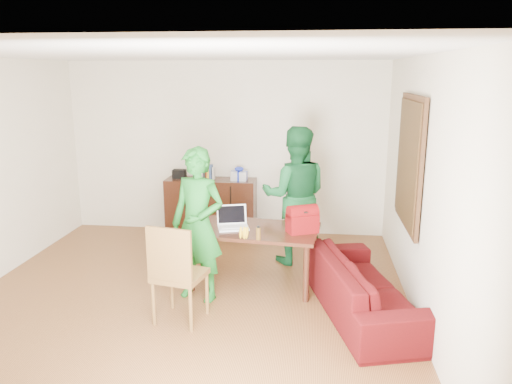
# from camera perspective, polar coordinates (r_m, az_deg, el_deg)

# --- Properties ---
(room) EXTENTS (5.20, 5.70, 2.90)m
(room) POSITION_cam_1_polar(r_m,az_deg,el_deg) (5.41, -8.28, 0.38)
(room) COLOR #4D2B13
(room) RESTS_ON ground
(table) EXTENTS (1.60, 1.01, 0.71)m
(table) POSITION_cam_1_polar(r_m,az_deg,el_deg) (6.00, -0.23, -4.95)
(table) COLOR black
(table) RESTS_ON ground
(chair) EXTENTS (0.57, 0.55, 1.06)m
(chair) POSITION_cam_1_polar(r_m,az_deg,el_deg) (5.32, -8.71, -11.27)
(chair) COLOR brown
(chair) RESTS_ON ground
(person_near) EXTENTS (0.73, 0.59, 1.74)m
(person_near) POSITION_cam_1_polar(r_m,az_deg,el_deg) (5.61, -6.66, -3.73)
(person_near) COLOR #16651E
(person_near) RESTS_ON ground
(person_far) EXTENTS (0.93, 0.74, 1.85)m
(person_far) POSITION_cam_1_polar(r_m,az_deg,el_deg) (6.66, 4.49, -0.42)
(person_far) COLOR #125527
(person_far) RESTS_ON ground
(laptop) EXTENTS (0.41, 0.34, 0.25)m
(laptop) POSITION_cam_1_polar(r_m,az_deg,el_deg) (5.95, -2.61, -3.77)
(laptop) COLOR white
(laptop) RESTS_ON table
(bananas) EXTENTS (0.16, 0.13, 0.05)m
(bananas) POSITION_cam_1_polar(r_m,az_deg,el_deg) (5.61, -1.40, -5.07)
(bananas) COLOR gold
(bananas) RESTS_ON table
(bottle) EXTENTS (0.07, 0.07, 0.16)m
(bottle) POSITION_cam_1_polar(r_m,az_deg,el_deg) (5.55, 0.27, -4.69)
(bottle) COLOR brown
(bottle) RESTS_ON table
(red_bag) EXTENTS (0.40, 0.33, 0.26)m
(red_bag) POSITION_cam_1_polar(r_m,az_deg,el_deg) (5.82, 5.32, -3.39)
(red_bag) COLOR maroon
(red_bag) RESTS_ON table
(sofa) EXTENTS (1.31, 2.19, 0.60)m
(sofa) POSITION_cam_1_polar(r_m,az_deg,el_deg) (5.55, 12.08, -10.44)
(sofa) COLOR #3E080F
(sofa) RESTS_ON ground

